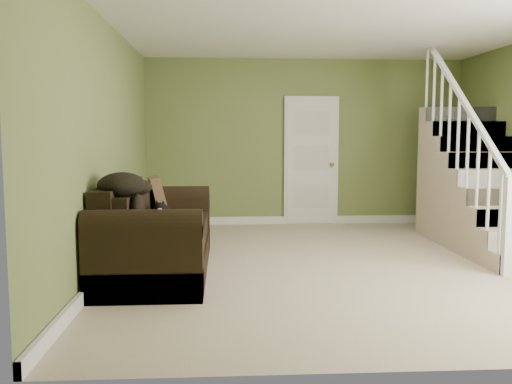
{
  "coord_description": "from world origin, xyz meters",
  "views": [
    {
      "loc": [
        -1.28,
        -5.81,
        1.41
      ],
      "look_at": [
        -0.91,
        0.39,
        0.76
      ],
      "focal_mm": 38.0,
      "sensor_mm": 36.0,
      "label": 1
    }
  ],
  "objects": [
    {
      "name": "throw_blanket",
      "position": [
        -2.23,
        -0.74,
        0.95
      ],
      "size": [
        0.47,
        0.59,
        0.23
      ],
      "primitive_type": "ellipsoid",
      "rotation": [
        0.0,
        0.0,
        0.08
      ],
      "color": "black",
      "rests_on": "sofa"
    },
    {
      "name": "sofa",
      "position": [
        -2.02,
        -0.2,
        0.35
      ],
      "size": [
        1.01,
        2.33,
        0.92
      ],
      "color": "black",
      "rests_on": "floor"
    },
    {
      "name": "side_table",
      "position": [
        -2.24,
        1.3,
        0.29
      ],
      "size": [
        0.53,
        0.53,
        0.79
      ],
      "rotation": [
        0.0,
        0.0,
        0.16
      ],
      "color": "black",
      "rests_on": "floor"
    },
    {
      "name": "cat",
      "position": [
        -1.97,
        0.07,
        0.59
      ],
      "size": [
        0.24,
        0.48,
        0.23
      ],
      "rotation": [
        0.0,
        0.0,
        0.05
      ],
      "color": "black",
      "rests_on": "sofa"
    },
    {
      "name": "floor",
      "position": [
        0.0,
        0.0,
        0.0
      ],
      "size": [
        5.0,
        5.5,
        0.01
      ],
      "primitive_type": "cube",
      "color": "tan",
      "rests_on": "ground"
    },
    {
      "name": "ceiling",
      "position": [
        0.0,
        0.0,
        2.6
      ],
      "size": [
        5.0,
        5.5,
        0.01
      ],
      "primitive_type": "cube",
      "color": "white",
      "rests_on": "wall_back"
    },
    {
      "name": "wall_left",
      "position": [
        -2.5,
        0.0,
        1.3
      ],
      "size": [
        0.04,
        5.5,
        2.6
      ],
      "primitive_type": "cube",
      "color": "olive",
      "rests_on": "floor"
    },
    {
      "name": "baseboard_left",
      "position": [
        -2.47,
        0.0,
        0.06
      ],
      "size": [
        0.04,
        5.5,
        0.12
      ],
      "primitive_type": "cube",
      "color": "white",
      "rests_on": "floor"
    },
    {
      "name": "door",
      "position": [
        0.1,
        2.71,
        1.01
      ],
      "size": [
        0.86,
        0.12,
        2.02
      ],
      "color": "white",
      "rests_on": "floor"
    },
    {
      "name": "staircase",
      "position": [
        1.99,
        0.97,
        0.64
      ],
      "size": [
        1.0,
        2.51,
        2.82
      ],
      "color": "tan",
      "rests_on": "floor"
    },
    {
      "name": "baseboard_back",
      "position": [
        0.0,
        2.72,
        0.06
      ],
      "size": [
        5.0,
        0.04,
        0.12
      ],
      "primitive_type": "cube",
      "color": "white",
      "rests_on": "floor"
    },
    {
      "name": "throw_pillow",
      "position": [
        -2.06,
        0.59,
        0.7
      ],
      "size": [
        0.31,
        0.49,
        0.47
      ],
      "primitive_type": "cube",
      "rotation": [
        0.0,
        -0.24,
        0.21
      ],
      "color": "brown",
      "rests_on": "sofa"
    },
    {
      "name": "wall_back",
      "position": [
        0.0,
        2.75,
        1.3
      ],
      "size": [
        5.0,
        0.04,
        2.6
      ],
      "primitive_type": "cube",
      "color": "olive",
      "rests_on": "floor"
    },
    {
      "name": "wall_front",
      "position": [
        0.0,
        -2.75,
        1.3
      ],
      "size": [
        5.0,
        0.04,
        2.6
      ],
      "primitive_type": "cube",
      "color": "olive",
      "rests_on": "floor"
    },
    {
      "name": "banana",
      "position": [
        -1.7,
        -0.77,
        0.53
      ],
      "size": [
        0.06,
        0.2,
        0.06
      ],
      "primitive_type": "ellipsoid",
      "rotation": [
        0.0,
        0.0,
        -0.03
      ],
      "color": "yellow",
      "rests_on": "sofa"
    }
  ]
}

